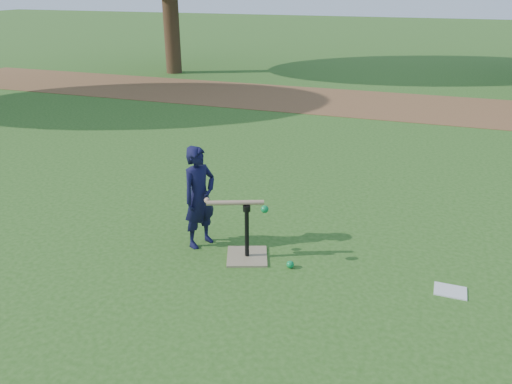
% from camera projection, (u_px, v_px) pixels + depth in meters
% --- Properties ---
extents(ground, '(80.00, 80.00, 0.00)m').
position_uv_depth(ground, '(236.00, 239.00, 5.79)').
color(ground, '#285116').
rests_on(ground, ground).
extents(dirt_strip, '(24.00, 3.00, 0.01)m').
position_uv_depth(dirt_strip, '(345.00, 102.00, 12.32)').
color(dirt_strip, brown).
rests_on(dirt_strip, ground).
extents(child, '(0.43, 0.50, 1.16)m').
position_uv_depth(child, '(199.00, 197.00, 5.47)').
color(child, black).
rests_on(child, ground).
extents(wiffle_ball_ground, '(0.08, 0.08, 0.08)m').
position_uv_depth(wiffle_ball_ground, '(290.00, 264.00, 5.20)').
color(wiffle_ball_ground, '#0B813B').
rests_on(wiffle_ball_ground, ground).
extents(clipboard, '(0.31, 0.24, 0.01)m').
position_uv_depth(clipboard, '(450.00, 291.00, 4.81)').
color(clipboard, silver).
rests_on(clipboard, ground).
extents(batting_tee, '(0.55, 0.55, 0.61)m').
position_uv_depth(batting_tee, '(247.00, 248.00, 5.37)').
color(batting_tee, '#8E7B5A').
rests_on(batting_tee, ground).
extents(swing_action, '(0.71, 0.26, 0.08)m').
position_uv_depth(swing_action, '(238.00, 204.00, 5.16)').
color(swing_action, tan).
rests_on(swing_action, ground).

